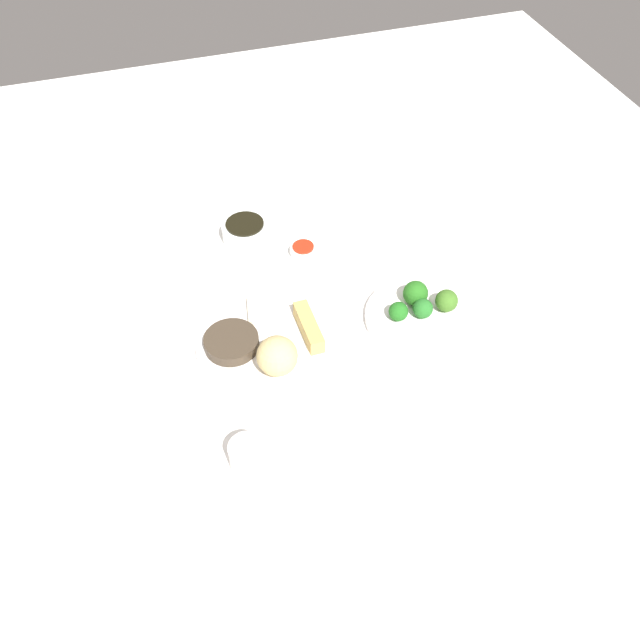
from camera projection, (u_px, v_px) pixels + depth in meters
name	position (u px, v px, depth m)	size (l,w,h in m)	color
tabletop	(286.00, 334.00, 1.28)	(2.20, 2.20, 0.02)	white
main_plate	(271.00, 342.00, 1.24)	(0.27, 0.27, 0.02)	white
rice_scoop	(277.00, 356.00, 1.16)	(0.07, 0.07, 0.07)	tan
spring_roll	(309.00, 327.00, 1.24)	(0.11, 0.03, 0.03)	tan
crab_rangoon_wonton	(264.00, 310.00, 1.28)	(0.06, 0.06, 0.01)	beige
stir_fry_heap	(231.00, 342.00, 1.22)	(0.10, 0.10, 0.02)	#3D3225
broccoli_plate	(421.00, 318.00, 1.28)	(0.21, 0.21, 0.01)	white
broccoli_floret_0	(398.00, 311.00, 1.26)	(0.04, 0.04, 0.04)	#1F661C
broccoli_floret_1	(416.00, 293.00, 1.29)	(0.05, 0.05, 0.05)	#24661B
broccoli_floret_2	(423.00, 309.00, 1.27)	(0.04, 0.04, 0.04)	#246823
broccoli_floret_3	(447.00, 301.00, 1.28)	(0.04, 0.04, 0.04)	#3D6B21
soy_sauce_bowl	(246.00, 233.00, 1.43)	(0.10, 0.10, 0.04)	white
soy_sauce_bowl_liquid	(245.00, 224.00, 1.41)	(0.08, 0.08, 0.00)	black
sauce_ramekin_sweet_and_sour	(303.00, 252.00, 1.40)	(0.05, 0.05, 0.02)	white
sauce_ramekin_sweet_and_sour_liquid	(303.00, 247.00, 1.39)	(0.04, 0.04, 0.00)	red
teacup	(248.00, 456.00, 1.06)	(0.06, 0.06, 0.05)	silver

